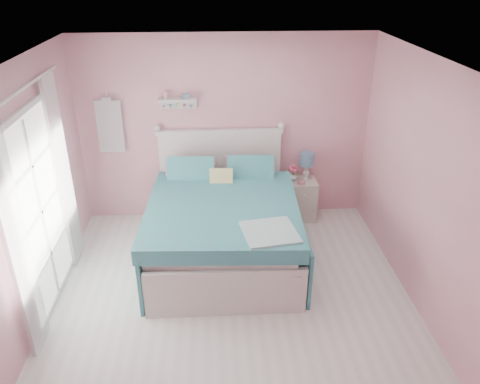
{
  "coord_description": "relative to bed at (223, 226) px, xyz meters",
  "views": [
    {
      "loc": [
        -0.17,
        -3.94,
        3.42
      ],
      "look_at": [
        0.15,
        1.2,
        0.85
      ],
      "focal_mm": 35.0,
      "sensor_mm": 36.0,
      "label": 1
    }
  ],
  "objects": [
    {
      "name": "vase",
      "position": [
        1.03,
        0.94,
        0.23
      ],
      "size": [
        0.14,
        0.14,
        0.14
      ],
      "primitive_type": "imported",
      "rotation": [
        0.0,
        0.0,
        -0.06
      ],
      "color": "silver",
      "rests_on": "nightstand"
    },
    {
      "name": "roses",
      "position": [
        1.03,
        0.94,
        0.34
      ],
      "size": [
        0.14,
        0.11,
        0.12
      ],
      "color": "#E54E77",
      "rests_on": "vase"
    },
    {
      "name": "nightstand",
      "position": [
        1.16,
        0.92,
        -0.13
      ],
      "size": [
        0.41,
        0.41,
        0.59
      ],
      "color": "beige",
      "rests_on": "floor"
    },
    {
      "name": "curtain_near",
      "position": [
        -1.84,
        -1.45,
        0.75
      ],
      "size": [
        0.04,
        0.4,
        2.32
      ],
      "primitive_type": "cube",
      "color": "white",
      "rests_on": "floor"
    },
    {
      "name": "table_lamp",
      "position": [
        1.22,
        0.96,
        0.45
      ],
      "size": [
        0.2,
        0.2,
        0.4
      ],
      "color": "white",
      "rests_on": "nightstand"
    },
    {
      "name": "teacup",
      "position": [
        1.13,
        0.81,
        0.2
      ],
      "size": [
        0.1,
        0.1,
        0.07
      ],
      "primitive_type": "imported",
      "rotation": [
        0.0,
        0.0,
        -0.18
      ],
      "color": "pink",
      "rests_on": "nightstand"
    },
    {
      "name": "curtain_far",
      "position": [
        -1.84,
        0.04,
        0.75
      ],
      "size": [
        0.04,
        0.4,
        2.32
      ],
      "primitive_type": "cube",
      "color": "white",
      "rests_on": "floor"
    },
    {
      "name": "hanging_dress",
      "position": [
        -1.48,
        1.07,
        0.97
      ],
      "size": [
        0.34,
        0.03,
        0.72
      ],
      "primitive_type": "cube",
      "color": "white",
      "rests_on": "room_shell"
    },
    {
      "name": "wall_shelf",
      "position": [
        -0.55,
        1.08,
        1.31
      ],
      "size": [
        0.5,
        0.15,
        0.25
      ],
      "color": "silver",
      "rests_on": "room_shell"
    },
    {
      "name": "bed",
      "position": [
        0.0,
        0.0,
        0.0
      ],
      "size": [
        1.88,
        2.32,
        1.32
      ],
      "rotation": [
        0.0,
        0.0,
        -0.05
      ],
      "color": "silver",
      "rests_on": "floor"
    },
    {
      "name": "french_door",
      "position": [
        -1.9,
        -0.71,
        0.65
      ],
      "size": [
        0.04,
        1.32,
        2.16
      ],
      "color": "silver",
      "rests_on": "floor"
    },
    {
      "name": "room_shell",
      "position": [
        0.08,
        -1.11,
        1.16
      ],
      "size": [
        4.5,
        4.5,
        4.5
      ],
      "color": "#C87E88",
      "rests_on": "floor"
    },
    {
      "name": "floor",
      "position": [
        0.08,
        -1.11,
        -0.43
      ],
      "size": [
        4.5,
        4.5,
        0.0
      ],
      "primitive_type": "plane",
      "color": "silver",
      "rests_on": "ground"
    }
  ]
}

